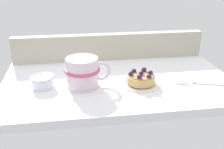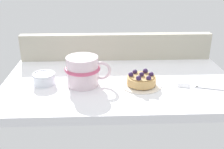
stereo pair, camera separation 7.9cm
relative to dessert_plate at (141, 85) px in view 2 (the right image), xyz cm
name	(u,v)px [view 2 (the right image)]	position (x,y,z in cm)	size (l,w,h in cm)	color
ground_plane	(120,83)	(-6.05, 4.48, -1.52)	(70.41, 41.79, 2.47)	white
window_rail_back	(116,47)	(-6.05, 23.68, 4.46)	(69.00, 3.41, 9.50)	#B2AD99
dessert_plate	(141,85)	(0.00, 0.00, 0.00)	(11.70, 11.70, 0.62)	silver
raspberry_tart	(141,79)	(0.00, 0.00, 1.77)	(8.39, 8.39, 3.80)	tan
coffee_mug	(83,71)	(-16.89, 1.54, 4.11)	(13.53, 10.37, 8.63)	silver
dessert_fork	(209,88)	(19.21, -2.81, 0.01)	(17.86, 6.75, 0.60)	silver
sugar_bowl	(44,78)	(-28.57, 2.54, 1.52)	(6.84, 6.84, 3.35)	silver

